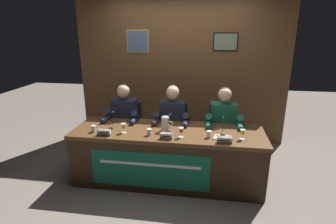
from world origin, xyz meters
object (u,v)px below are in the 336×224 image
at_px(microphone_center, 169,126).
at_px(nameplate_right, 224,140).
at_px(chair_center, 174,134).
at_px(juice_glass_center, 181,131).
at_px(nameplate_left, 104,132).
at_px(chair_right, 222,136).
at_px(juice_glass_right, 243,133).
at_px(conference_table, 167,150).
at_px(water_cup_left, 94,129).
at_px(water_cup_right, 209,135).
at_px(nameplate_center, 166,136).
at_px(panelist_center, 172,121).
at_px(water_cup_center, 149,132).
at_px(panelist_right, 223,124).
at_px(water_pitcher_central, 165,124).
at_px(microphone_right, 223,130).
at_px(panelist_left, 123,119).
at_px(document_stack_right, 223,138).
at_px(juice_glass_left, 123,126).
at_px(microphone_left, 111,123).
at_px(chair_left, 128,131).

relative_size(microphone_center, nameplate_right, 1.19).
xyz_separation_m(chair_center, juice_glass_center, (0.20, -0.80, 0.37)).
distance_m(nameplate_left, nameplate_right, 1.48).
height_order(nameplate_left, juice_glass_center, juice_glass_center).
bearing_deg(chair_right, microphone_center, -138.23).
distance_m(juice_glass_center, juice_glass_right, 0.74).
distance_m(nameplate_left, microphone_center, 0.82).
bearing_deg(chair_right, conference_table, -136.80).
bearing_deg(water_cup_left, water_cup_right, 1.25).
bearing_deg(nameplate_center, panelist_center, 91.76).
bearing_deg(nameplate_right, juice_glass_center, 169.05).
bearing_deg(water_cup_right, juice_glass_right, 0.85).
bearing_deg(water_cup_right, water_cup_center, -176.93).
bearing_deg(water_cup_left, panelist_right, 19.52).
bearing_deg(chair_center, water_pitcher_central, -93.00).
xyz_separation_m(panelist_center, nameplate_center, (0.02, -0.68, 0.05)).
bearing_deg(juice_glass_right, water_pitcher_central, 171.44).
xyz_separation_m(chair_right, nameplate_right, (-0.02, -0.90, 0.33)).
xyz_separation_m(nameplate_left, water_cup_right, (1.30, 0.13, -0.00)).
xyz_separation_m(water_cup_left, microphone_right, (1.65, 0.14, 0.04)).
bearing_deg(nameplate_left, panelist_left, 87.30).
bearing_deg(panelist_center, nameplate_center, -88.24).
bearing_deg(panelist_center, panelist_left, 180.00).
xyz_separation_m(juice_glass_right, microphone_right, (-0.23, 0.10, -0.01)).
relative_size(microphone_center, juice_glass_right, 1.74).
height_order(chair_center, juice_glass_center, chair_center).
relative_size(nameplate_center, panelist_right, 0.12).
distance_m(microphone_center, water_pitcher_central, 0.06).
distance_m(conference_table, nameplate_right, 0.80).
distance_m(water_cup_left, document_stack_right, 1.65).
bearing_deg(juice_glass_left, panelist_center, 45.85).
height_order(juice_glass_center, microphone_center, microphone_center).
distance_m(conference_table, juice_glass_left, 0.64).
xyz_separation_m(nameplate_left, water_cup_center, (0.56, 0.09, -0.00)).
bearing_deg(juice_glass_right, panelist_left, 161.55).
height_order(panelist_left, nameplate_center, panelist_left).
height_order(water_cup_left, microphone_right, microphone_right).
bearing_deg(nameplate_center, water_pitcher_central, 101.01).
distance_m(microphone_left, water_cup_center, 0.57).
bearing_deg(panelist_right, nameplate_center, -136.22).
distance_m(microphone_center, chair_right, 1.03).
xyz_separation_m(water_cup_right, document_stack_right, (0.17, 0.00, -0.03)).
distance_m(panelist_center, panelist_right, 0.73).
relative_size(panelist_left, water_pitcher_central, 5.83).
bearing_deg(conference_table, panelist_right, 33.79).
relative_size(nameplate_left, microphone_left, 0.81).
height_order(chair_left, juice_glass_left, chair_left).
bearing_deg(panelist_left, panelist_center, 0.00).
bearing_deg(water_cup_right, nameplate_left, -174.34).
bearing_deg(juice_glass_right, panelist_right, 109.65).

